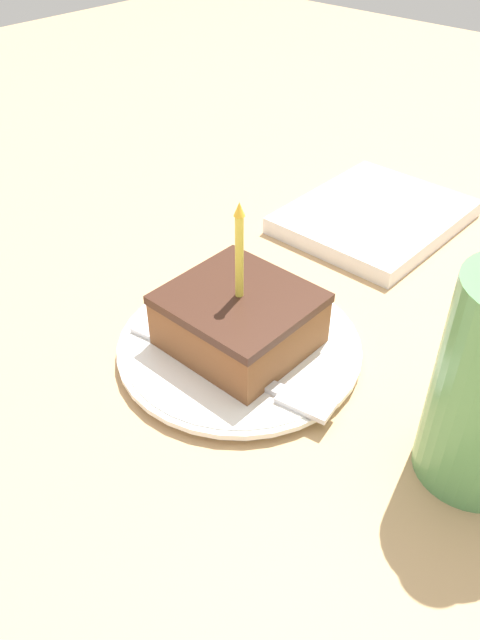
{
  "coord_description": "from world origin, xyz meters",
  "views": [
    {
      "loc": [
        0.31,
        0.28,
        0.37
      ],
      "look_at": [
        0.0,
        0.0,
        0.04
      ],
      "focal_mm": 35.0,
      "sensor_mm": 36.0,
      "label": 1
    }
  ],
  "objects_px": {
    "plate": "(240,348)",
    "fork": "(239,373)",
    "cake_slice": "(240,318)",
    "marble_board": "(375,217)"
  },
  "relations": [
    {
      "from": "marble_board",
      "to": "cake_slice",
      "type": "bearing_deg",
      "value": 7.58
    },
    {
      "from": "plate",
      "to": "marble_board",
      "type": "height_order",
      "value": "marble_board"
    },
    {
      "from": "fork",
      "to": "marble_board",
      "type": "bearing_deg",
      "value": -168.05
    },
    {
      "from": "cake_slice",
      "to": "fork",
      "type": "bearing_deg",
      "value": 41.54
    },
    {
      "from": "plate",
      "to": "fork",
      "type": "xyz_separation_m",
      "value": [
        0.03,
        0.03,
        0.01
      ]
    },
    {
      "from": "cake_slice",
      "to": "marble_board",
      "type": "height_order",
      "value": "cake_slice"
    },
    {
      "from": "fork",
      "to": "plate",
      "type": "bearing_deg",
      "value": -138.69
    },
    {
      "from": "plate",
      "to": "marble_board",
      "type": "xyz_separation_m",
      "value": [
        -0.28,
        -0.04,
        0.0
      ]
    },
    {
      "from": "fork",
      "to": "marble_board",
      "type": "distance_m",
      "value": 0.32
    },
    {
      "from": "cake_slice",
      "to": "marble_board",
      "type": "distance_m",
      "value": 0.28
    }
  ]
}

